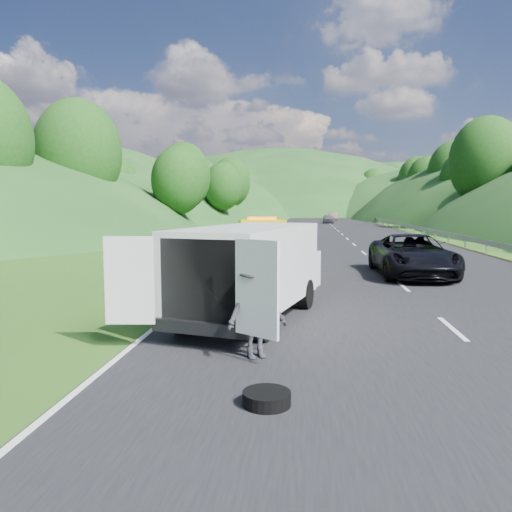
# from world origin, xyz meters

# --- Properties ---
(ground) EXTENTS (320.00, 320.00, 0.00)m
(ground) POSITION_xyz_m (0.00, 0.00, 0.00)
(ground) COLOR #38661E
(ground) RESTS_ON ground
(road_surface) EXTENTS (14.00, 200.00, 0.02)m
(road_surface) POSITION_xyz_m (3.00, 40.00, 0.01)
(road_surface) COLOR black
(road_surface) RESTS_ON ground
(guardrail) EXTENTS (0.06, 140.00, 1.52)m
(guardrail) POSITION_xyz_m (10.30, 52.50, 0.00)
(guardrail) COLOR gray
(guardrail) RESTS_ON ground
(tree_line_left) EXTENTS (14.00, 140.00, 14.00)m
(tree_line_left) POSITION_xyz_m (-19.00, 60.00, 0.00)
(tree_line_left) COLOR #225418
(tree_line_left) RESTS_ON ground
(tree_line_right) EXTENTS (14.00, 140.00, 14.00)m
(tree_line_right) POSITION_xyz_m (23.00, 60.00, 0.00)
(tree_line_right) COLOR #225418
(tree_line_right) RESTS_ON ground
(hills_backdrop) EXTENTS (201.00, 288.60, 44.00)m
(hills_backdrop) POSITION_xyz_m (6.50, 134.70, 0.00)
(hills_backdrop) COLOR #2D5B23
(hills_backdrop) RESTS_ON ground
(tow_truck) EXTENTS (3.18, 5.71, 2.32)m
(tow_truck) POSITION_xyz_m (-2.13, 7.35, 1.14)
(tow_truck) COLOR black
(tow_truck) RESTS_ON ground
(white_van) EXTENTS (4.41, 7.10, 2.35)m
(white_van) POSITION_xyz_m (-1.74, -1.45, 1.33)
(white_van) COLOR black
(white_van) RESTS_ON ground
(woman) EXTENTS (0.49, 0.60, 1.48)m
(woman) POSITION_xyz_m (-2.60, 0.35, 0.00)
(woman) COLOR white
(woman) RESTS_ON ground
(child) EXTENTS (0.51, 0.44, 0.92)m
(child) POSITION_xyz_m (-2.96, -0.79, 0.00)
(child) COLOR tan
(child) RESTS_ON ground
(worker) EXTENTS (1.35, 1.15, 1.81)m
(worker) POSITION_xyz_m (-1.30, -4.64, 0.00)
(worker) COLOR #212227
(worker) RESTS_ON ground
(suitcase) EXTENTS (0.38, 0.30, 0.54)m
(suitcase) POSITION_xyz_m (-5.14, 0.76, 0.27)
(suitcase) COLOR #61624A
(suitcase) RESTS_ON ground
(spare_tire) EXTENTS (0.71, 0.71, 0.20)m
(spare_tire) POSITION_xyz_m (-0.94, -6.83, 0.00)
(spare_tire) COLOR black
(spare_tire) RESTS_ON ground
(passing_suv) EXTENTS (2.87, 6.03, 1.66)m
(passing_suv) POSITION_xyz_m (3.85, 6.73, 0.00)
(passing_suv) COLOR black
(passing_suv) RESTS_ON ground
(dist_car_a) EXTENTS (1.60, 3.99, 1.36)m
(dist_car_a) POSITION_xyz_m (2.86, 61.16, 0.00)
(dist_car_a) COLOR #48474C
(dist_car_a) RESTS_ON ground
(dist_car_b) EXTENTS (1.43, 4.09, 1.35)m
(dist_car_b) POSITION_xyz_m (4.25, 74.06, 0.00)
(dist_car_b) COLOR brown
(dist_car_b) RESTS_ON ground
(dist_car_c) EXTENTS (1.94, 4.77, 1.38)m
(dist_car_c) POSITION_xyz_m (1.94, 92.41, 0.00)
(dist_car_c) COLOR #A95478
(dist_car_c) RESTS_ON ground
(dist_car_d) EXTENTS (1.60, 3.99, 1.36)m
(dist_car_d) POSITION_xyz_m (2.18, 112.84, 0.00)
(dist_car_d) COLOR #3A5B4A
(dist_car_d) RESTS_ON ground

